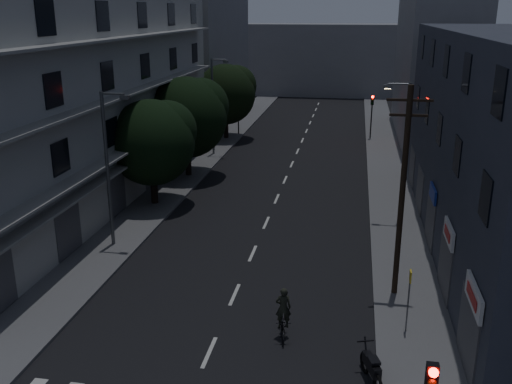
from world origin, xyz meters
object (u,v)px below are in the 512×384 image
(motorcycle, at_px, (371,369))
(cyclist, at_px, (283,320))
(bus_stop_sign, at_px, (409,290))
(utility_pole, at_px, (403,189))

(motorcycle, height_order, cyclist, cyclist)
(motorcycle, relative_size, cyclist, 0.97)
(motorcycle, bearing_deg, bus_stop_sign, 48.81)
(bus_stop_sign, relative_size, motorcycle, 1.26)
(motorcycle, distance_m, cyclist, 3.98)
(motorcycle, bearing_deg, utility_pole, 61.78)
(utility_pole, xyz_separation_m, bus_stop_sign, (0.26, -3.13, -2.98))
(cyclist, bearing_deg, motorcycle, -44.60)
(bus_stop_sign, xyz_separation_m, cyclist, (-4.64, -0.98, -1.20))
(utility_pole, relative_size, bus_stop_sign, 3.56)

